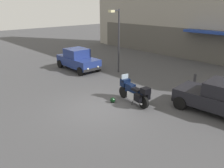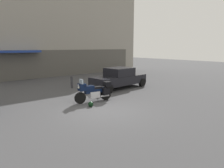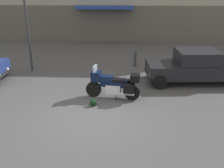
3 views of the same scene
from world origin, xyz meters
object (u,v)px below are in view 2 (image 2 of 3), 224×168
at_px(motorcycle, 94,91).
at_px(helmet, 91,104).
at_px(car_sedan_far, 119,78).
at_px(bollard_curbside, 72,82).

relative_size(motorcycle, helmet, 8.06).
xyz_separation_m(motorcycle, helmet, (-0.76, -0.77, -0.48)).
height_order(helmet, car_sedan_far, car_sedan_far).
relative_size(motorcycle, bollard_curbside, 2.43).
bearing_deg(helmet, bollard_curbside, 71.10).
distance_m(motorcycle, car_sedan_far, 4.31).
distance_m(motorcycle, bollard_curbside, 4.51).
relative_size(motorcycle, car_sedan_far, 0.48).
distance_m(motorcycle, helmet, 1.18).
bearing_deg(bollard_curbside, helmet, -108.90).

